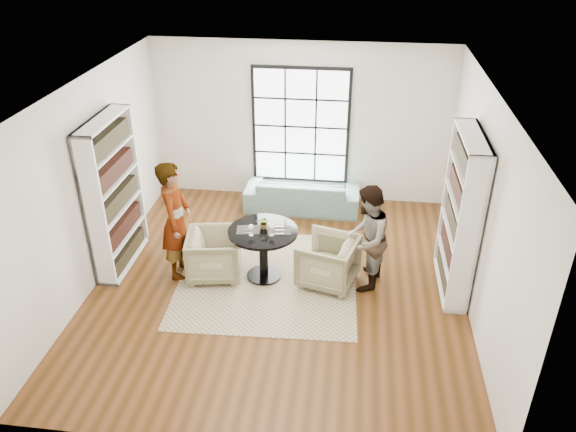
# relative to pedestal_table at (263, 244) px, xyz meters

# --- Properties ---
(ground) EXTENTS (6.00, 6.00, 0.00)m
(ground) POSITION_rel_pedestal_table_xyz_m (0.25, -0.16, -0.60)
(ground) COLOR brown
(room_shell) EXTENTS (6.00, 6.01, 6.00)m
(room_shell) POSITION_rel_pedestal_table_xyz_m (0.25, 0.38, 0.66)
(room_shell) COLOR silver
(room_shell) RESTS_ON ground
(rug) EXTENTS (2.80, 2.80, 0.01)m
(rug) POSITION_rel_pedestal_table_xyz_m (0.07, -0.06, -0.59)
(rug) COLOR #BBA98C
(rug) RESTS_ON ground
(pedestal_table) EXTENTS (1.04, 1.04, 0.83)m
(pedestal_table) POSITION_rel_pedestal_table_xyz_m (0.00, 0.00, 0.00)
(pedestal_table) COLOR black
(pedestal_table) RESTS_ON ground
(sofa) EXTENTS (2.12, 0.85, 0.62)m
(sofa) POSITION_rel_pedestal_table_xyz_m (0.35, 2.29, -0.29)
(sofa) COLOR slate
(sofa) RESTS_ON ground
(armchair_left) EXTENTS (0.93, 0.91, 0.74)m
(armchair_left) POSITION_rel_pedestal_table_xyz_m (-0.75, -0.05, -0.23)
(armchair_left) COLOR #C6C28E
(armchair_left) RESTS_ON ground
(armchair_right) EXTENTS (1.01, 0.99, 0.75)m
(armchair_right) POSITION_rel_pedestal_table_xyz_m (0.97, -0.02, -0.23)
(armchair_right) COLOR #BFB988
(armchair_right) RESTS_ON ground
(person_left) EXTENTS (0.49, 0.71, 1.87)m
(person_left) POSITION_rel_pedestal_table_xyz_m (-1.30, -0.05, 0.33)
(person_left) COLOR gray
(person_left) RESTS_ON ground
(person_right) EXTENTS (0.77, 0.91, 1.63)m
(person_right) POSITION_rel_pedestal_table_xyz_m (1.52, -0.02, 0.22)
(person_right) COLOR gray
(person_right) RESTS_ON ground
(placemat_left) EXTENTS (0.37, 0.31, 0.01)m
(placemat_left) POSITION_rel_pedestal_table_xyz_m (-0.22, -0.02, 0.23)
(placemat_left) COLOR #282622
(placemat_left) RESTS_ON pedestal_table
(placemat_right) EXTENTS (0.37, 0.31, 0.01)m
(placemat_right) POSITION_rel_pedestal_table_xyz_m (0.24, 0.02, 0.23)
(placemat_right) COLOR #282622
(placemat_right) RESTS_ON pedestal_table
(cutlery_left) EXTENTS (0.17, 0.24, 0.01)m
(cutlery_left) POSITION_rel_pedestal_table_xyz_m (-0.22, -0.02, 0.24)
(cutlery_left) COLOR silver
(cutlery_left) RESTS_ON placemat_left
(cutlery_right) EXTENTS (0.17, 0.24, 0.01)m
(cutlery_right) POSITION_rel_pedestal_table_xyz_m (0.24, 0.02, 0.24)
(cutlery_right) COLOR silver
(cutlery_right) RESTS_ON placemat_right
(wine_glass_left) EXTENTS (0.08, 0.08, 0.18)m
(wine_glass_left) POSITION_rel_pedestal_table_xyz_m (-0.15, -0.16, 0.36)
(wine_glass_left) COLOR silver
(wine_glass_left) RESTS_ON pedestal_table
(wine_glass_right) EXTENTS (0.08, 0.08, 0.18)m
(wine_glass_right) POSITION_rel_pedestal_table_xyz_m (0.15, -0.12, 0.36)
(wine_glass_right) COLOR silver
(wine_glass_right) RESTS_ON pedestal_table
(flower_centerpiece) EXTENTS (0.20, 0.19, 0.19)m
(flower_centerpiece) POSITION_rel_pedestal_table_xyz_m (0.01, 0.06, 0.33)
(flower_centerpiece) COLOR gray
(flower_centerpiece) RESTS_ON pedestal_table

